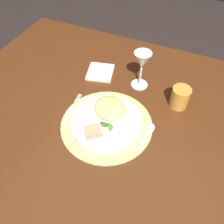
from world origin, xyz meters
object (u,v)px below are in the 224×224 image
object	(u,v)px
spoon	(149,132)
wine_glass	(142,62)
napkin	(100,72)
fork	(71,110)
dinner_plate	(107,122)
amber_tumbler	(180,97)
dining_table	(119,132)

from	to	relation	value
spoon	wine_glass	bearing A→B (deg)	116.53
spoon	napkin	size ratio (longest dim) A/B	1.13
fork	wine_glass	xyz separation A→B (m)	(0.19, 0.25, 0.11)
dinner_plate	amber_tumbler	xyz separation A→B (m)	(0.22, 0.21, 0.03)
dining_table	spoon	bearing A→B (deg)	-20.67
napkin	wine_glass	size ratio (longest dim) A/B	0.70
amber_tumbler	wine_glass	bearing A→B (deg)	164.46
wine_glass	dining_table	bearing A→B (deg)	-96.45
fork	napkin	xyz separation A→B (m)	(0.00, 0.25, -0.00)
dinner_plate	wine_glass	world-z (taller)	wine_glass
dinner_plate	napkin	bearing A→B (deg)	119.90
dining_table	wine_glass	xyz separation A→B (m)	(0.02, 0.18, 0.26)
fork	spoon	world-z (taller)	spoon
wine_glass	dinner_plate	bearing A→B (deg)	-98.97
dinner_plate	fork	world-z (taller)	dinner_plate
wine_glass	napkin	bearing A→B (deg)	179.37
dining_table	spoon	size ratio (longest dim) A/B	10.95
fork	spoon	bearing A→B (deg)	4.27
dinner_plate	spoon	world-z (taller)	dinner_plate
amber_tumbler	dinner_plate	bearing A→B (deg)	-136.91
spoon	wine_glass	world-z (taller)	wine_glass
spoon	amber_tumbler	world-z (taller)	amber_tumbler
dinner_plate	spoon	size ratio (longest dim) A/B	2.02
wine_glass	amber_tumbler	distance (m)	0.20
wine_glass	fork	bearing A→B (deg)	-127.38
napkin	amber_tumbler	world-z (taller)	amber_tumbler
amber_tumbler	dining_table	bearing A→B (deg)	-147.15
fork	spoon	xyz separation A→B (m)	(0.31, 0.02, 0.00)
spoon	wine_glass	xyz separation A→B (m)	(-0.11, 0.23, 0.11)
fork	napkin	distance (m)	0.25
fork	wine_glass	world-z (taller)	wine_glass
spoon	napkin	world-z (taller)	napkin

